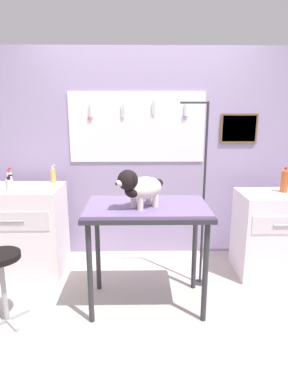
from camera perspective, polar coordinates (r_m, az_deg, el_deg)
name	(u,v)px	position (r m, az deg, el deg)	size (l,w,h in m)	color
ground	(147,317)	(2.89, 0.59, -21.11)	(4.40, 4.00, 0.04)	#BBB0A7
rear_wall_panel	(145,155)	(3.67, 0.17, 6.56)	(4.00, 0.09, 2.30)	#A38FB7
grooming_table	(147,216)	(2.67, 0.54, -4.28)	(1.02, 0.61, 0.90)	#2D2D33
grooming_arm	(202,204)	(3.04, 10.24, -2.15)	(0.30, 0.11, 1.72)	#2D2D33
dog	(139,187)	(2.52, -0.81, 0.87)	(0.41, 0.34, 0.32)	silver
counter_left	(24,231)	(3.55, -20.39, -6.37)	(0.80, 0.58, 0.91)	white
cabinet_right	(271,234)	(3.57, 21.43, -6.85)	(0.68, 0.54, 0.85)	white
stool	(1,268)	(2.78, -23.82, -12.11)	(0.30, 0.30, 0.59)	#9E9EA3
spray_bottle_short	(9,186)	(3.23, -22.58, 1.05)	(0.07, 0.07, 0.17)	white
shampoo_bottle	(10,181)	(3.35, -22.54, 1.88)	(0.05, 0.05, 0.21)	white
spray_bottle_tall	(53,176)	(3.50, -15.68, 2.78)	(0.05, 0.05, 0.19)	#E6AA4A
soda_bottle	(284,181)	(3.51, 23.47, 1.85)	(0.07, 0.07, 0.25)	#BA5327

